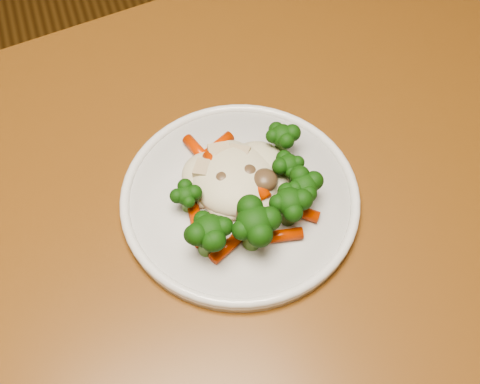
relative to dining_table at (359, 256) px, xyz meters
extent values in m
plane|color=brown|center=(0.02, 0.17, -0.65)|extent=(3.00, 3.00, 0.00)
cube|color=brown|center=(0.00, 0.00, 0.08)|extent=(1.33, 0.98, 0.04)
cube|color=brown|center=(0.50, 0.42, -0.30)|extent=(0.07, 0.07, 0.71)
cylinder|color=silver|center=(-0.13, 0.06, 0.10)|extent=(0.24, 0.24, 0.01)
ellipsoid|color=beige|center=(-0.13, 0.07, 0.13)|extent=(0.10, 0.09, 0.04)
ellipsoid|color=black|center=(-0.17, 0.01, 0.13)|extent=(0.05, 0.05, 0.05)
ellipsoid|color=black|center=(-0.13, 0.00, 0.13)|extent=(0.06, 0.06, 0.05)
ellipsoid|color=black|center=(-0.09, 0.01, 0.13)|extent=(0.05, 0.05, 0.04)
ellipsoid|color=black|center=(-0.07, 0.03, 0.13)|extent=(0.04, 0.04, 0.04)
ellipsoid|color=black|center=(-0.07, 0.06, 0.13)|extent=(0.04, 0.04, 0.03)
ellipsoid|color=black|center=(-0.07, 0.10, 0.13)|extent=(0.04, 0.04, 0.04)
ellipsoid|color=black|center=(-0.18, 0.06, 0.12)|extent=(0.03, 0.03, 0.03)
ellipsoid|color=black|center=(-0.17, 0.01, 0.13)|extent=(0.05, 0.05, 0.05)
ellipsoid|color=black|center=(-0.13, 0.00, 0.13)|extent=(0.05, 0.05, 0.04)
cylinder|color=#D33A04|center=(-0.15, 0.12, 0.12)|extent=(0.02, 0.04, 0.01)
cylinder|color=#D33A04|center=(-0.13, 0.12, 0.12)|extent=(0.04, 0.03, 0.01)
cylinder|color=#D33A04|center=(-0.09, 0.08, 0.12)|extent=(0.04, 0.04, 0.01)
cylinder|color=#D33A04|center=(-0.18, 0.03, 0.12)|extent=(0.02, 0.05, 0.01)
cylinder|color=#D33A04|center=(-0.16, 0.00, 0.12)|extent=(0.04, 0.03, 0.01)
cylinder|color=#D33A04|center=(-0.11, 0.00, 0.12)|extent=(0.05, 0.02, 0.01)
cylinder|color=#D33A04|center=(-0.08, 0.02, 0.12)|extent=(0.04, 0.04, 0.01)
cylinder|color=#D33A04|center=(-0.11, 0.06, 0.13)|extent=(0.02, 0.05, 0.01)
cylinder|color=#D33A04|center=(-0.14, 0.09, 0.13)|extent=(0.01, 0.04, 0.01)
ellipsoid|color=brown|center=(-0.11, 0.07, 0.13)|extent=(0.02, 0.02, 0.02)
ellipsoid|color=brown|center=(-0.10, 0.05, 0.13)|extent=(0.03, 0.03, 0.02)
ellipsoid|color=brown|center=(-0.14, 0.07, 0.13)|extent=(0.02, 0.02, 0.02)
ellipsoid|color=brown|center=(-0.13, 0.02, 0.13)|extent=(0.02, 0.02, 0.02)
cube|color=tan|center=(-0.13, 0.10, 0.13)|extent=(0.02, 0.02, 0.01)
cube|color=tan|center=(-0.11, 0.09, 0.13)|extent=(0.03, 0.03, 0.01)
cube|color=tan|center=(-0.16, 0.09, 0.13)|extent=(0.02, 0.02, 0.01)
cube|color=tan|center=(-0.13, 0.10, 0.13)|extent=(0.02, 0.02, 0.01)
camera|label=1|loc=(-0.24, -0.26, 0.62)|focal=45.00mm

